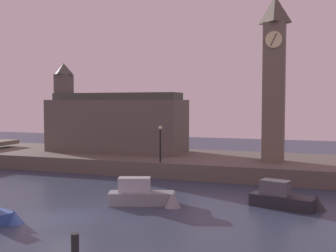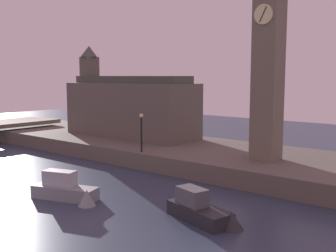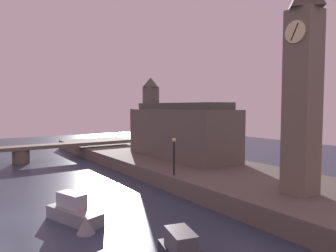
{
  "view_description": "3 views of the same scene",
  "coord_description": "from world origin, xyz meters",
  "px_view_note": "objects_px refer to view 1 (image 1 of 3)",
  "views": [
    {
      "loc": [
        14.16,
        -21.36,
        7.09
      ],
      "look_at": [
        1.53,
        15.18,
        4.9
      ],
      "focal_mm": 43.67,
      "sensor_mm": 36.0,
      "label": 1
    },
    {
      "loc": [
        25.61,
        -11.59,
        8.28
      ],
      "look_at": [
        3.38,
        15.39,
        3.96
      ],
      "focal_mm": 43.69,
      "sensor_mm": 36.0,
      "label": 2
    },
    {
      "loc": [
        23.7,
        -1.74,
        7.85
      ],
      "look_at": [
        0.84,
        14.02,
        6.05
      ],
      "focal_mm": 33.05,
      "sensor_mm": 36.0,
      "label": 3
    }
  ],
  "objects_px": {
    "boat_cruiser_grey": "(146,195)",
    "clock_tower": "(274,77)",
    "parliament_hall": "(114,123)",
    "streetlamp": "(160,139)",
    "boat_barge_dark": "(288,199)"
  },
  "relations": [
    {
      "from": "clock_tower",
      "to": "boat_barge_dark",
      "type": "distance_m",
      "value": 14.78
    },
    {
      "from": "parliament_hall",
      "to": "streetlamp",
      "type": "distance_m",
      "value": 10.53
    },
    {
      "from": "parliament_hall",
      "to": "streetlamp",
      "type": "height_order",
      "value": "parliament_hall"
    },
    {
      "from": "parliament_hall",
      "to": "clock_tower",
      "type": "bearing_deg",
      "value": -8.01
    },
    {
      "from": "clock_tower",
      "to": "parliament_hall",
      "type": "height_order",
      "value": "clock_tower"
    },
    {
      "from": "boat_cruiser_grey",
      "to": "parliament_hall",
      "type": "bearing_deg",
      "value": 122.9
    },
    {
      "from": "boat_cruiser_grey",
      "to": "boat_barge_dark",
      "type": "bearing_deg",
      "value": 14.13
    },
    {
      "from": "boat_barge_dark",
      "to": "streetlamp",
      "type": "bearing_deg",
      "value": 147.72
    },
    {
      "from": "parliament_hall",
      "to": "streetlamp",
      "type": "relative_size",
      "value": 4.6
    },
    {
      "from": "boat_cruiser_grey",
      "to": "clock_tower",
      "type": "bearing_deg",
      "value": 61.91
    },
    {
      "from": "boat_cruiser_grey",
      "to": "boat_barge_dark",
      "type": "height_order",
      "value": "boat_cruiser_grey"
    },
    {
      "from": "clock_tower",
      "to": "streetlamp",
      "type": "xyz_separation_m",
      "value": [
        -10.02,
        -4.03,
        -5.88
      ]
    },
    {
      "from": "clock_tower",
      "to": "streetlamp",
      "type": "distance_m",
      "value": 12.3
    },
    {
      "from": "streetlamp",
      "to": "clock_tower",
      "type": "bearing_deg",
      "value": 21.9
    },
    {
      "from": "streetlamp",
      "to": "boat_barge_dark",
      "type": "bearing_deg",
      "value": -32.28
    }
  ]
}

